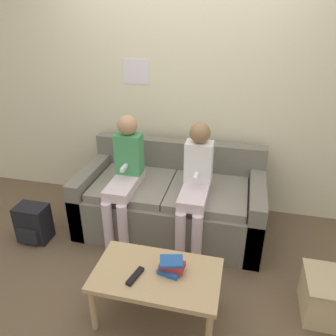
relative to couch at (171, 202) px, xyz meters
The scene contains 10 objects.
ground_plane 0.62m from the couch, 90.00° to the right, with size 10.00×10.00×0.00m, color brown.
wall_back 1.15m from the couch, 90.01° to the left, with size 8.00×0.06×2.60m.
couch is the anchor object (origin of this frame).
coffee_table 1.08m from the couch, 82.27° to the right, with size 0.86×0.50×0.39m.
person_left 0.57m from the couch, 153.27° to the right, with size 0.24×0.59×1.16m.
person_right 0.49m from the couch, 36.89° to the right, with size 0.24×0.59×1.14m.
tv_remote 1.15m from the couch, 89.17° to the right, with size 0.08×0.17×0.02m.
book_stack 1.07m from the couch, 77.04° to the right, with size 0.18×0.16×0.09m.
storage_box 1.55m from the couch, 30.31° to the right, with size 0.38×0.38×0.32m.
backpack 1.32m from the couch, 157.17° to the right, with size 0.29×0.23×0.36m.
Camera 1 is at (0.61, -2.13, 2.01)m, focal length 35.00 mm.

